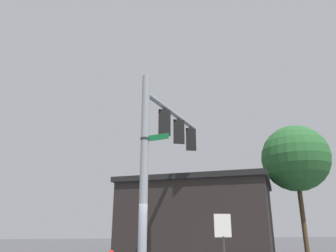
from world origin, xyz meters
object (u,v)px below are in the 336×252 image
at_px(traffic_light_mid_outer, 190,140).
at_px(street_name_sign, 150,138).
at_px(traffic_light_nearest_pole, 164,124).
at_px(traffic_light_mid_inner, 178,133).
at_px(historical_marker, 223,236).

relative_size(traffic_light_mid_outer, street_name_sign, 1.31).
xyz_separation_m(traffic_light_nearest_pole, traffic_light_mid_outer, (1.86, 2.43, 0.00)).
xyz_separation_m(traffic_light_nearest_pole, street_name_sign, (-0.80, -1.43, -1.11)).
distance_m(traffic_light_mid_inner, street_name_sign, 3.35).
distance_m(traffic_light_nearest_pole, historical_marker, 5.44).
relative_size(traffic_light_mid_inner, historical_marker, 0.62).
bearing_deg(traffic_light_mid_inner, historical_marker, -78.38).
relative_size(traffic_light_nearest_pole, traffic_light_mid_inner, 1.00).
height_order(traffic_light_mid_inner, traffic_light_mid_outer, same).
bearing_deg(traffic_light_nearest_pole, historical_marker, -54.12).
xyz_separation_m(traffic_light_nearest_pole, historical_marker, (1.65, -2.28, -4.66)).
bearing_deg(traffic_light_mid_outer, traffic_light_nearest_pole, -127.46).
relative_size(traffic_light_nearest_pole, historical_marker, 0.62).
relative_size(traffic_light_mid_inner, traffic_light_mid_outer, 1.00).
bearing_deg(traffic_light_mid_outer, street_name_sign, -124.58).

